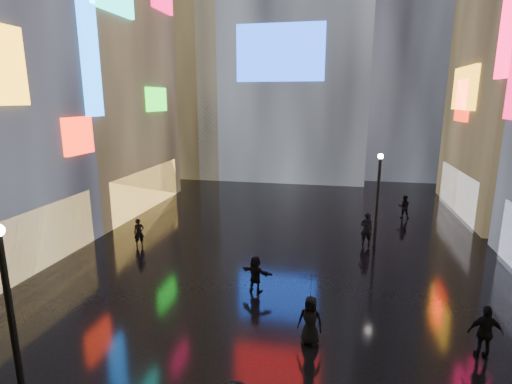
# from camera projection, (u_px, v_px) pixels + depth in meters

# --- Properties ---
(ground) EXTENTS (140.00, 140.00, 0.00)m
(ground) POSITION_uv_depth(u_px,v_px,m) (286.00, 249.00, 21.71)
(ground) COLOR black
(ground) RESTS_ON ground
(building_left_far) EXTENTS (10.28, 12.00, 22.00)m
(building_left_far) POSITION_uv_depth(u_px,v_px,m) (75.00, 55.00, 28.12)
(building_left_far) COLOR black
(building_left_far) RESTS_ON ground
(tower_flank_right) EXTENTS (12.00, 12.00, 34.00)m
(tower_flank_right) POSITION_uv_depth(u_px,v_px,m) (410.00, 8.00, 40.84)
(tower_flank_right) COLOR black
(tower_flank_right) RESTS_ON ground
(tower_flank_left) EXTENTS (10.00, 10.00, 26.00)m
(tower_flank_left) POSITION_uv_depth(u_px,v_px,m) (185.00, 50.00, 42.51)
(tower_flank_left) COLOR black
(tower_flank_left) RESTS_ON ground
(lamp_near) EXTENTS (0.30, 0.30, 5.20)m
(lamp_near) POSITION_uv_depth(u_px,v_px,m) (11.00, 315.00, 9.48)
(lamp_near) COLOR black
(lamp_near) RESTS_ON ground
(lamp_far) EXTENTS (0.30, 0.30, 5.20)m
(lamp_far) POSITION_uv_depth(u_px,v_px,m) (378.00, 196.00, 21.16)
(lamp_far) COLOR black
(lamp_far) RESTS_ON ground
(pedestrian_3) EXTENTS (1.04, 0.46, 1.75)m
(pedestrian_3) POSITION_uv_depth(u_px,v_px,m) (485.00, 332.00, 12.39)
(pedestrian_3) COLOR black
(pedestrian_3) RESTS_ON ground
(pedestrian_4) EXTENTS (0.89, 0.66, 1.68)m
(pedestrian_4) POSITION_uv_depth(u_px,v_px,m) (310.00, 320.00, 13.12)
(pedestrian_4) COLOR black
(pedestrian_4) RESTS_ON ground
(pedestrian_5) EXTENTS (1.53, 0.91, 1.57)m
(pedestrian_5) POSITION_uv_depth(u_px,v_px,m) (255.00, 274.00, 16.74)
(pedestrian_5) COLOR black
(pedestrian_5) RESTS_ON ground
(pedestrian_6) EXTENTS (0.68, 0.65, 1.56)m
(pedestrian_6) POSITION_uv_depth(u_px,v_px,m) (139.00, 233.00, 21.92)
(pedestrian_6) COLOR black
(pedestrian_6) RESTS_ON ground
(pedestrian_7) EXTENTS (0.81, 0.65, 1.58)m
(pedestrian_7) POSITION_uv_depth(u_px,v_px,m) (404.00, 207.00, 27.16)
(pedestrian_7) COLOR black
(pedestrian_7) RESTS_ON ground
(umbrella_2) EXTENTS (1.25, 1.25, 0.81)m
(umbrella_2) POSITION_uv_depth(u_px,v_px,m) (311.00, 286.00, 12.84)
(umbrella_2) COLOR black
(umbrella_2) RESTS_ON pedestrian_4
(pedestrian_8) EXTENTS (0.76, 0.60, 1.85)m
(pedestrian_8) POSITION_uv_depth(u_px,v_px,m) (366.00, 229.00, 22.11)
(pedestrian_8) COLOR black
(pedestrian_8) RESTS_ON ground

